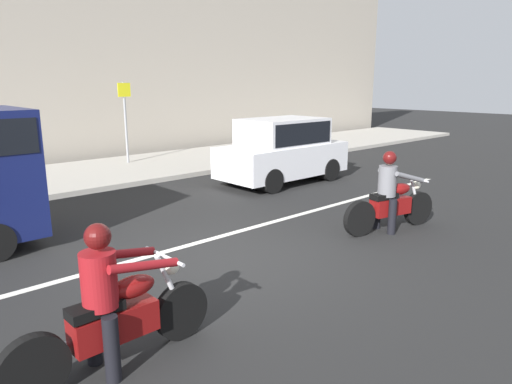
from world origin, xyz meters
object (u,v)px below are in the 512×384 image
object	(u,v)px
motorcycle_with_rider_crimson	(112,309)
street_sign_post	(125,115)
motorcycle_with_rider_gray	(390,198)
parked_hatchback_white	(283,150)

from	to	relation	value
motorcycle_with_rider_crimson	street_sign_post	world-z (taller)	street_sign_post
motorcycle_with_rider_gray	motorcycle_with_rider_crimson	bearing A→B (deg)	-174.21
street_sign_post	motorcycle_with_rider_crimson	bearing A→B (deg)	-118.21
motorcycle_with_rider_crimson	motorcycle_with_rider_gray	world-z (taller)	motorcycle_with_rider_gray
parked_hatchback_white	street_sign_post	bearing A→B (deg)	110.83
motorcycle_with_rider_gray	street_sign_post	world-z (taller)	street_sign_post
motorcycle_with_rider_crimson	parked_hatchback_white	distance (m)	9.11
motorcycle_with_rider_gray	parked_hatchback_white	size ratio (longest dim) A/B	0.57
parked_hatchback_white	motorcycle_with_rider_gray	bearing A→B (deg)	-110.19
motorcycle_with_rider_crimson	parked_hatchback_white	world-z (taller)	parked_hatchback_white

